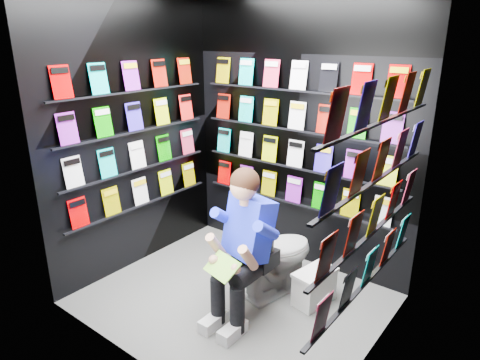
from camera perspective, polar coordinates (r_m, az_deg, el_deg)
The scene contains 13 objects.
floor at distance 3.91m, azimuth -0.88°, elevation -15.59°, with size 2.40×2.40×0.00m, color #5B5B59.
wall_back at distance 4.16m, azimuth 7.72°, elevation 5.99°, with size 2.40×0.04×2.60m, color black.
wall_front at distance 2.69m, azimuth -14.46°, elevation -1.64°, with size 2.40×0.04×2.60m, color black.
wall_left at distance 4.19m, azimuth -13.97°, elevation 5.70°, with size 0.04×2.00×2.60m, color black.
wall_right at distance 2.80m, azimuth 18.56°, elevation -1.22°, with size 0.04×2.00×2.60m, color black.
comics_back at distance 4.13m, azimuth 7.51°, elevation 5.99°, with size 2.10×0.06×1.37m, color #D10002, non-canonical shape.
comics_left at distance 4.16m, azimuth -13.72°, elevation 5.72°, with size 0.06×1.70×1.37m, color #D10002, non-canonical shape.
comics_right at distance 2.81m, azimuth 18.00°, elevation -0.99°, with size 0.06×1.70×1.37m, color #D10002, non-canonical shape.
toilet at distance 3.86m, azimuth 4.75°, elevation -9.82°, with size 0.42×0.75×0.73m, color silver.
longbox at distance 3.86m, azimuth 9.86°, elevation -14.00°, with size 0.20×0.37×0.28m, color white.
longbox_lid at distance 3.78m, azimuth 9.99°, elevation -12.05°, with size 0.22×0.39×0.03m, color white.
reader at distance 3.40m, azimuth 1.38°, elevation -6.44°, with size 0.51×0.74×1.37m, color #1F2EF2, non-canonical shape.
held_comic at distance 3.24m, azimuth -2.40°, elevation -11.45°, with size 0.28×0.01×0.19m, color green.
Camera 1 is at (2.02, -2.51, 2.21)m, focal length 32.00 mm.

